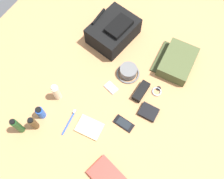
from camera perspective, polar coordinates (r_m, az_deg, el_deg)
name	(u,v)px	position (r m, az deg, el deg)	size (l,w,h in m)	color
ground_plane	(112,93)	(1.63, 0.00, -0.74)	(2.64, 2.02, 0.02)	#B47D4E
backpack	(113,31)	(1.77, 0.32, 12.98)	(0.35, 0.29, 0.17)	black
toiletry_pouch	(177,62)	(1.73, 14.35, 6.09)	(0.29, 0.26, 0.08)	#47512D
bucket_hat	(128,72)	(1.66, 3.66, 4.01)	(0.15, 0.15, 0.07)	slate
shampoo_bottle	(17,126)	(1.56, -20.46, -7.66)	(0.04, 0.04, 0.17)	#19471E
cologne_bottle	(33,123)	(1.56, -17.23, -7.26)	(0.04, 0.04, 0.13)	#473319
deodorant_spray	(41,113)	(1.58, -15.74, -5.00)	(0.05, 0.05, 0.11)	blue
lotion_bottle	(56,92)	(1.58, -12.37, -0.59)	(0.05, 0.05, 0.15)	beige
paperback_novel	(107,177)	(1.48, -1.04, -18.93)	(0.18, 0.22, 0.03)	red
cell_phone	(124,123)	(1.55, 2.67, -7.62)	(0.06, 0.13, 0.01)	black
media_player	(111,88)	(1.63, -0.17, 0.40)	(0.07, 0.09, 0.01)	#B7B7BC
wristwatch	(157,91)	(1.64, 10.05, -0.36)	(0.07, 0.06, 0.01)	#99999E
toothbrush	(70,120)	(1.57, -9.44, -6.87)	(0.17, 0.03, 0.02)	blue
wallet	(149,112)	(1.58, 8.24, -4.93)	(0.09, 0.11, 0.02)	black
notepad	(90,127)	(1.54, -5.07, -8.47)	(0.11, 0.15, 0.02)	beige
sunglasses_case	(141,91)	(1.61, 6.52, -0.40)	(0.14, 0.06, 0.04)	black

